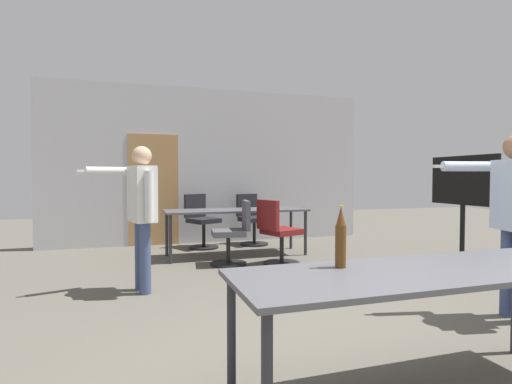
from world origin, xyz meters
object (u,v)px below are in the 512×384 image
office_chair_side_rolled (201,222)px  office_chair_near_pushed (234,235)px  tv_screen (463,202)px  person_far_watching (141,204)px  office_chair_mid_tucked (252,221)px  beer_bottle (341,238)px  office_chair_far_left (278,234)px

office_chair_side_rolled → office_chair_near_pushed: bearing=71.4°
tv_screen → person_far_watching: bearing=-96.2°
office_chair_mid_tucked → beer_bottle: bearing=62.5°
tv_screen → office_chair_near_pushed: size_ratio=1.66×
person_far_watching → office_chair_far_left: bearing=-82.0°
office_chair_mid_tucked → office_chair_far_left: bearing=68.7°
person_far_watching → office_chair_mid_tucked: (2.07, 2.63, -0.52)m
office_chair_near_pushed → beer_bottle: size_ratio=2.60×
person_far_watching → office_chair_far_left: (1.90, 0.82, -0.52)m
person_far_watching → beer_bottle: bearing=-173.1°
beer_bottle → person_far_watching: bearing=112.2°
person_far_watching → office_chair_side_rolled: (1.10, 2.56, -0.51)m
office_chair_far_left → office_chair_near_pushed: bearing=-129.6°
person_far_watching → beer_bottle: size_ratio=4.49×
office_chair_near_pushed → person_far_watching: bearing=136.0°
office_chair_side_rolled → office_chair_far_left: (0.80, -1.74, -0.01)m
beer_bottle → tv_screen: bearing=35.1°
tv_screen → office_chair_near_pushed: (-2.66, 1.47, -0.51)m
office_chair_far_left → beer_bottle: size_ratio=2.65×
tv_screen → office_chair_mid_tucked: 3.63m
office_chair_side_rolled → office_chair_far_left: size_ratio=1.02×
office_chair_side_rolled → office_chair_near_pushed: office_chair_side_rolled is taller
person_far_watching → office_chair_near_pushed: size_ratio=1.73×
tv_screen → person_far_watching: size_ratio=0.96×
office_chair_near_pushed → office_chair_far_left: bearing=-102.8°
person_far_watching → beer_bottle: 2.70m
tv_screen → beer_bottle: size_ratio=4.32×
office_chair_side_rolled → office_chair_near_pushed: 1.54m
office_chair_mid_tucked → office_chair_near_pushed: size_ratio=1.02×
beer_bottle → office_chair_side_rolled: bearing=89.1°
office_chair_mid_tucked → person_far_watching: bearing=35.9°
beer_bottle → office_chair_near_pushed: bearing=85.4°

